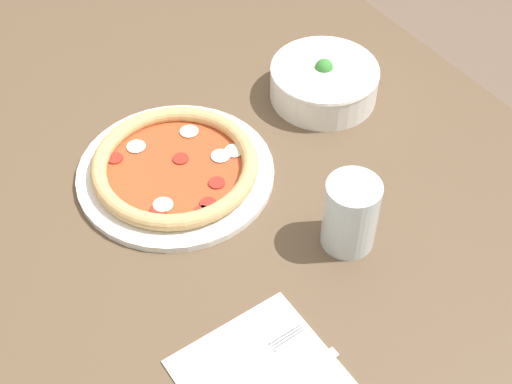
{
  "coord_description": "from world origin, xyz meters",
  "views": [
    {
      "loc": [
        0.69,
        -0.38,
        1.58
      ],
      "look_at": [
        0.07,
        0.03,
        0.77
      ],
      "focal_mm": 50.0,
      "sensor_mm": 36.0,
      "label": 1
    }
  ],
  "objects_px": {
    "pizza": "(175,168)",
    "fork": "(250,362)",
    "bowl": "(324,80)",
    "glass": "(350,214)"
  },
  "relations": [
    {
      "from": "pizza",
      "to": "fork",
      "type": "height_order",
      "value": "pizza"
    },
    {
      "from": "bowl",
      "to": "glass",
      "type": "height_order",
      "value": "glass"
    },
    {
      "from": "bowl",
      "to": "fork",
      "type": "xyz_separation_m",
      "value": [
        0.38,
        -0.4,
        -0.03
      ]
    },
    {
      "from": "bowl",
      "to": "fork",
      "type": "distance_m",
      "value": 0.55
    },
    {
      "from": "pizza",
      "to": "fork",
      "type": "bearing_deg",
      "value": -13.67
    },
    {
      "from": "bowl",
      "to": "pizza",
      "type": "bearing_deg",
      "value": -85.16
    },
    {
      "from": "bowl",
      "to": "glass",
      "type": "relative_size",
      "value": 1.64
    },
    {
      "from": "fork",
      "to": "pizza",
      "type": "bearing_deg",
      "value": 74.37
    },
    {
      "from": "fork",
      "to": "glass",
      "type": "xyz_separation_m",
      "value": [
        -0.09,
        0.23,
        0.05
      ]
    },
    {
      "from": "fork",
      "to": "glass",
      "type": "height_order",
      "value": "glass"
    }
  ]
}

